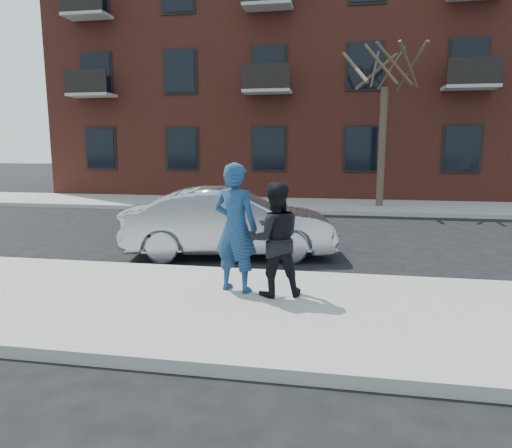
% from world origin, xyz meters
% --- Properties ---
extents(ground, '(100.00, 100.00, 0.00)m').
position_xyz_m(ground, '(0.00, 0.00, 0.00)').
color(ground, black).
rests_on(ground, ground).
extents(near_sidewalk, '(50.00, 3.50, 0.15)m').
position_xyz_m(near_sidewalk, '(0.00, -0.25, 0.07)').
color(near_sidewalk, gray).
rests_on(near_sidewalk, ground).
extents(near_curb, '(50.00, 0.10, 0.15)m').
position_xyz_m(near_curb, '(0.00, 1.55, 0.07)').
color(near_curb, '#999691').
rests_on(near_curb, ground).
extents(far_sidewalk, '(50.00, 3.50, 0.15)m').
position_xyz_m(far_sidewalk, '(0.00, 11.25, 0.07)').
color(far_sidewalk, gray).
rests_on(far_sidewalk, ground).
extents(far_curb, '(50.00, 0.10, 0.15)m').
position_xyz_m(far_curb, '(0.00, 9.45, 0.07)').
color(far_curb, '#999691').
rests_on(far_curb, ground).
extents(apartment_building, '(24.30, 10.30, 12.30)m').
position_xyz_m(apartment_building, '(2.00, 18.00, 6.16)').
color(apartment_building, maroon).
rests_on(apartment_building, ground).
extents(street_tree, '(3.60, 3.60, 6.80)m').
position_xyz_m(street_tree, '(4.50, 11.00, 5.52)').
color(street_tree, '#382C21').
rests_on(street_tree, far_sidewalk).
extents(silver_sedan, '(4.55, 2.28, 1.43)m').
position_xyz_m(silver_sedan, '(0.77, 3.07, 0.72)').
color(silver_sedan, '#999BA3').
rests_on(silver_sedan, ground).
extents(man_hoodie, '(0.81, 0.65, 1.92)m').
position_xyz_m(man_hoodie, '(1.50, 0.35, 1.11)').
color(man_hoodie, navy).
rests_on(man_hoodie, near_sidewalk).
extents(man_peacoat, '(0.95, 0.84, 1.65)m').
position_xyz_m(man_peacoat, '(2.10, 0.25, 0.98)').
color(man_peacoat, black).
rests_on(man_peacoat, near_sidewalk).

